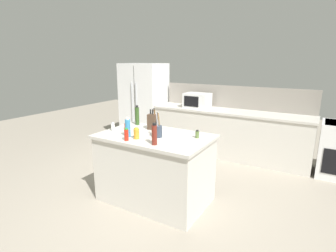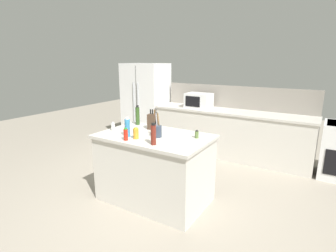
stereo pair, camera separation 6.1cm
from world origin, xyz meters
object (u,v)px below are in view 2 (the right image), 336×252
(vinegar_bottle, at_px, (153,134))
(dish_soap_bottle, at_px, (127,128))
(utensil_crock, at_px, (157,131))
(spice_jar_oregano, at_px, (197,134))
(hot_sauce_bottle, at_px, (126,135))
(refrigerator, at_px, (146,103))
(spice_jar_paprika, at_px, (126,126))
(honey_jar, at_px, (136,133))
(microwave, at_px, (199,100))
(salt_shaker, at_px, (113,126))
(olive_oil_bottle, at_px, (138,116))
(knife_block, at_px, (153,122))

(vinegar_bottle, xyz_separation_m, dish_soap_bottle, (-0.48, 0.10, -0.00))
(utensil_crock, height_order, spice_jar_oregano, utensil_crock)
(spice_jar_oregano, bearing_deg, hot_sauce_bottle, -142.08)
(spice_jar_oregano, distance_m, vinegar_bottle, 0.61)
(refrigerator, relative_size, spice_jar_paprika, 19.19)
(utensil_crock, bearing_deg, dish_soap_bottle, -151.00)
(utensil_crock, distance_m, spice_jar_oregano, 0.51)
(honey_jar, height_order, dish_soap_bottle, dish_soap_bottle)
(honey_jar, bearing_deg, dish_soap_bottle, 173.48)
(microwave, xyz_separation_m, vinegar_bottle, (0.61, -2.53, -0.03))
(vinegar_bottle, bearing_deg, spice_jar_paprika, 152.40)
(dish_soap_bottle, bearing_deg, refrigerator, 121.79)
(spice_jar_oregano, distance_m, salt_shaker, 1.21)
(refrigerator, xyz_separation_m, spice_jar_oregano, (2.34, -2.07, 0.07))
(refrigerator, height_order, dish_soap_bottle, refrigerator)
(olive_oil_bottle, bearing_deg, dish_soap_bottle, -63.50)
(vinegar_bottle, height_order, dish_soap_bottle, vinegar_bottle)
(spice_jar_oregano, xyz_separation_m, hot_sauce_bottle, (-0.71, -0.55, 0.03))
(spice_jar_oregano, height_order, vinegar_bottle, vinegar_bottle)
(hot_sauce_bottle, height_order, spice_jar_paprika, hot_sauce_bottle)
(hot_sauce_bottle, distance_m, honey_jar, 0.14)
(utensil_crock, relative_size, spice_jar_paprika, 3.35)
(olive_oil_bottle, xyz_separation_m, vinegar_bottle, (0.77, -0.68, -0.02))
(microwave, distance_m, spice_jar_paprika, 2.14)
(microwave, bearing_deg, dish_soap_bottle, -86.92)
(refrigerator, height_order, spice_jar_paprika, refrigerator)
(honey_jar, height_order, salt_shaker, honey_jar)
(salt_shaker, height_order, spice_jar_paprika, salt_shaker)
(knife_block, distance_m, olive_oil_bottle, 0.37)
(knife_block, distance_m, salt_shaker, 0.57)
(olive_oil_bottle, bearing_deg, knife_block, -16.45)
(hot_sauce_bottle, height_order, salt_shaker, hot_sauce_bottle)
(olive_oil_bottle, height_order, honey_jar, olive_oil_bottle)
(olive_oil_bottle, bearing_deg, microwave, 85.08)
(vinegar_bottle, distance_m, salt_shaker, 0.89)
(refrigerator, distance_m, spice_jar_oregano, 3.12)
(refrigerator, bearing_deg, olive_oil_bottle, -56.70)
(utensil_crock, height_order, olive_oil_bottle, utensil_crock)
(knife_block, relative_size, spice_jar_oregano, 2.82)
(vinegar_bottle, bearing_deg, honey_jar, 166.00)
(microwave, xyz_separation_m, hot_sauce_bottle, (0.22, -2.57, -0.08))
(refrigerator, height_order, knife_block, refrigerator)
(hot_sauce_bottle, bearing_deg, microwave, 94.89)
(refrigerator, distance_m, honey_jar, 3.02)
(refrigerator, relative_size, olive_oil_bottle, 6.07)
(salt_shaker, xyz_separation_m, spice_jar_paprika, (0.10, 0.17, -0.01))
(spice_jar_oregano, bearing_deg, salt_shaker, -166.40)
(utensil_crock, xyz_separation_m, vinegar_bottle, (0.14, -0.29, 0.04))
(utensil_crock, bearing_deg, salt_shaker, -175.25)
(salt_shaker, distance_m, dish_soap_bottle, 0.40)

